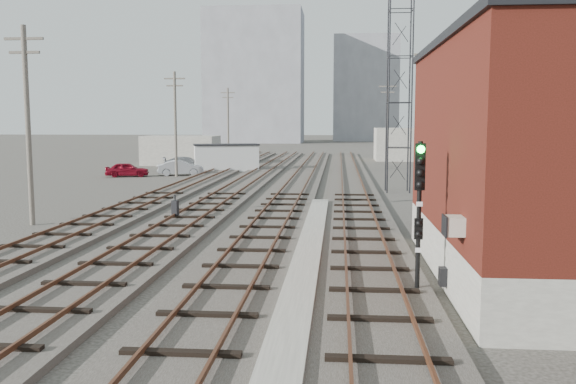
# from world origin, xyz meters

# --- Properties ---
(ground) EXTENTS (320.00, 320.00, 0.00)m
(ground) POSITION_xyz_m (0.00, 60.00, 0.00)
(ground) COLOR #282621
(ground) RESTS_ON ground
(track_right) EXTENTS (3.20, 90.00, 0.39)m
(track_right) POSITION_xyz_m (2.50, 39.00, 0.11)
(track_right) COLOR #332D28
(track_right) RESTS_ON ground
(track_mid_right) EXTENTS (3.20, 90.00, 0.39)m
(track_mid_right) POSITION_xyz_m (-1.50, 39.00, 0.11)
(track_mid_right) COLOR #332D28
(track_mid_right) RESTS_ON ground
(track_mid_left) EXTENTS (3.20, 90.00, 0.39)m
(track_mid_left) POSITION_xyz_m (-5.50, 39.00, 0.11)
(track_mid_left) COLOR #332D28
(track_mid_left) RESTS_ON ground
(track_left) EXTENTS (3.20, 90.00, 0.39)m
(track_left) POSITION_xyz_m (-9.50, 39.00, 0.11)
(track_left) COLOR #332D28
(track_left) RESTS_ON ground
(platform_curb) EXTENTS (0.90, 28.00, 0.26)m
(platform_curb) POSITION_xyz_m (0.50, 14.00, 0.13)
(platform_curb) COLOR gray
(platform_curb) RESTS_ON ground
(brick_building) EXTENTS (6.54, 12.20, 7.22)m
(brick_building) POSITION_xyz_m (7.50, 12.00, 3.63)
(brick_building) COLOR gray
(brick_building) RESTS_ON ground
(lattice_tower) EXTENTS (1.60, 1.60, 15.00)m
(lattice_tower) POSITION_xyz_m (5.50, 35.00, 7.50)
(lattice_tower) COLOR black
(lattice_tower) RESTS_ON ground
(utility_pole_left_a) EXTENTS (1.80, 0.24, 9.00)m
(utility_pole_left_a) POSITION_xyz_m (-12.50, 20.00, 4.80)
(utility_pole_left_a) COLOR #595147
(utility_pole_left_a) RESTS_ON ground
(utility_pole_left_b) EXTENTS (1.80, 0.24, 9.00)m
(utility_pole_left_b) POSITION_xyz_m (-12.50, 45.00, 4.80)
(utility_pole_left_b) COLOR #595147
(utility_pole_left_b) RESTS_ON ground
(utility_pole_left_c) EXTENTS (1.80, 0.24, 9.00)m
(utility_pole_left_c) POSITION_xyz_m (-12.50, 70.00, 4.80)
(utility_pole_left_c) COLOR #595147
(utility_pole_left_c) RESTS_ON ground
(utility_pole_right_a) EXTENTS (1.80, 0.24, 9.00)m
(utility_pole_right_a) POSITION_xyz_m (6.50, 28.00, 4.80)
(utility_pole_right_a) COLOR #595147
(utility_pole_right_a) RESTS_ON ground
(utility_pole_right_b) EXTENTS (1.80, 0.24, 9.00)m
(utility_pole_right_b) POSITION_xyz_m (6.50, 58.00, 4.80)
(utility_pole_right_b) COLOR #595147
(utility_pole_right_b) RESTS_ON ground
(apartment_left) EXTENTS (22.00, 14.00, 30.00)m
(apartment_left) POSITION_xyz_m (-18.00, 135.00, 15.00)
(apartment_left) COLOR gray
(apartment_left) RESTS_ON ground
(apartment_right) EXTENTS (16.00, 12.00, 26.00)m
(apartment_right) POSITION_xyz_m (8.00, 150.00, 13.00)
(apartment_right) COLOR gray
(apartment_right) RESTS_ON ground
(shed_left) EXTENTS (8.00, 5.00, 3.20)m
(shed_left) POSITION_xyz_m (-16.00, 60.00, 1.60)
(shed_left) COLOR gray
(shed_left) RESTS_ON ground
(shed_right) EXTENTS (6.00, 6.00, 4.00)m
(shed_right) POSITION_xyz_m (9.00, 70.00, 2.00)
(shed_right) COLOR gray
(shed_right) RESTS_ON ground
(signal_mast) EXTENTS (0.40, 0.41, 4.20)m
(signal_mast) POSITION_xyz_m (3.70, 9.89, 2.49)
(signal_mast) COLOR gray
(signal_mast) RESTS_ON ground
(switch_stand) EXTENTS (0.32, 0.32, 1.20)m
(switch_stand) POSITION_xyz_m (-6.21, 21.54, 0.57)
(switch_stand) COLOR black
(switch_stand) RESTS_ON ground
(site_trailer) EXTENTS (6.73, 4.27, 2.62)m
(site_trailer) POSITION_xyz_m (-9.31, 51.43, 1.32)
(site_trailer) COLOR silver
(site_trailer) RESTS_ON ground
(car_red) EXTENTS (3.95, 2.38, 1.26)m
(car_red) POSITION_xyz_m (-16.76, 44.68, 0.63)
(car_red) COLOR maroon
(car_red) RESTS_ON ground
(car_silver) EXTENTS (4.26, 2.31, 1.33)m
(car_silver) POSITION_xyz_m (-12.49, 46.43, 0.67)
(car_silver) COLOR #97999E
(car_silver) RESTS_ON ground
(car_grey) EXTENTS (5.06, 3.21, 1.37)m
(car_grey) POSITION_xyz_m (-13.21, 51.64, 0.68)
(car_grey) COLOR slate
(car_grey) RESTS_ON ground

